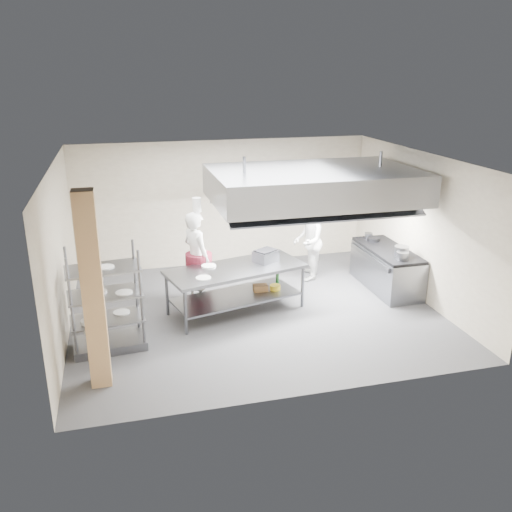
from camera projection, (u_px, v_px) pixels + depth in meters
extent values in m
plane|color=#353538|center=(255.00, 312.00, 10.71)|extent=(7.00, 7.00, 0.00)
plane|color=silver|center=(255.00, 160.00, 9.73)|extent=(7.00, 7.00, 0.00)
plane|color=#B4A68E|center=(224.00, 203.00, 12.97)|extent=(7.00, 0.00, 7.00)
plane|color=#B4A68E|center=(60.00, 254.00, 9.40)|extent=(0.00, 6.00, 6.00)
plane|color=#B4A68E|center=(421.00, 227.00, 11.05)|extent=(0.00, 6.00, 6.00)
cube|color=tan|center=(93.00, 292.00, 7.80)|extent=(0.30, 0.30, 3.00)
cube|color=gray|center=(314.00, 185.00, 10.60)|extent=(4.00, 2.50, 0.60)
cube|color=white|center=(270.00, 203.00, 10.49)|extent=(1.60, 0.12, 0.04)
cube|color=white|center=(355.00, 198.00, 10.92)|extent=(1.60, 0.12, 0.04)
cube|color=gray|center=(297.00, 201.00, 13.25)|extent=(1.50, 0.28, 0.04)
cube|color=gray|center=(236.00, 269.00, 10.48)|extent=(2.86, 1.74, 0.06)
cube|color=slate|center=(236.00, 297.00, 10.67)|extent=(2.62, 1.58, 0.04)
cube|color=slate|center=(386.00, 270.00, 11.76)|extent=(0.80, 2.00, 0.84)
cube|color=black|center=(388.00, 250.00, 11.61)|extent=(0.78, 1.96, 0.06)
imported|color=white|center=(196.00, 258.00, 10.86)|extent=(0.73, 0.83, 1.92)
imported|color=white|center=(308.00, 241.00, 12.15)|extent=(0.97, 1.07, 1.79)
imported|color=silver|center=(93.00, 289.00, 9.62)|extent=(0.66, 1.06, 1.68)
cube|color=slate|center=(266.00, 256.00, 10.77)|extent=(0.56, 0.53, 0.22)
cube|color=olive|center=(261.00, 288.00, 10.88)|extent=(0.30, 0.22, 0.13)
cylinder|color=slate|center=(402.00, 251.00, 11.13)|extent=(0.30, 0.30, 0.21)
cylinder|color=white|center=(107.00, 317.00, 9.15)|extent=(0.28, 0.28, 0.05)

